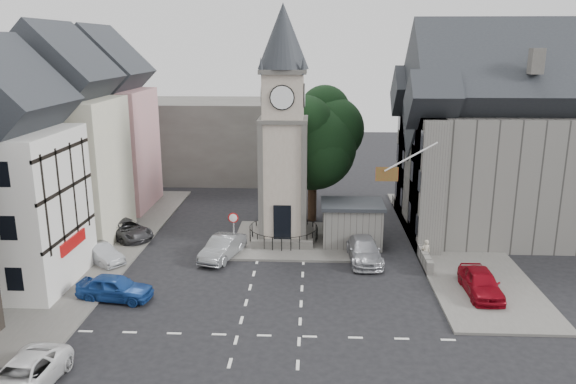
{
  "coord_description": "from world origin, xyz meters",
  "views": [
    {
      "loc": [
        2.1,
        -29.84,
        13.64
      ],
      "look_at": [
        0.46,
        5.0,
        4.43
      ],
      "focal_mm": 35.0,
      "sensor_mm": 36.0,
      "label": 1
    }
  ],
  "objects_px": {
    "stone_shelter": "(352,224)",
    "car_west_blue": "(115,288)",
    "clock_tower": "(283,128)",
    "car_east_red": "(481,283)",
    "pedestrian": "(425,252)"
  },
  "relations": [
    {
      "from": "stone_shelter",
      "to": "car_west_blue",
      "type": "height_order",
      "value": "stone_shelter"
    },
    {
      "from": "clock_tower",
      "to": "stone_shelter",
      "type": "xyz_separation_m",
      "value": [
        4.8,
        -0.49,
        -6.57
      ]
    },
    {
      "from": "clock_tower",
      "to": "car_east_red",
      "type": "height_order",
      "value": "clock_tower"
    },
    {
      "from": "car_east_red",
      "to": "pedestrian",
      "type": "relative_size",
      "value": 2.71
    },
    {
      "from": "clock_tower",
      "to": "car_east_red",
      "type": "relative_size",
      "value": 3.69
    },
    {
      "from": "clock_tower",
      "to": "stone_shelter",
      "type": "bearing_deg",
      "value": -5.84
    },
    {
      "from": "stone_shelter",
      "to": "clock_tower",
      "type": "bearing_deg",
      "value": 174.16
    },
    {
      "from": "clock_tower",
      "to": "pedestrian",
      "type": "relative_size",
      "value": 9.98
    },
    {
      "from": "car_west_blue",
      "to": "pedestrian",
      "type": "height_order",
      "value": "pedestrian"
    },
    {
      "from": "stone_shelter",
      "to": "car_east_red",
      "type": "xyz_separation_m",
      "value": [
        6.7,
        -7.89,
        -0.8
      ]
    },
    {
      "from": "clock_tower",
      "to": "pedestrian",
      "type": "bearing_deg",
      "value": -22.67
    },
    {
      "from": "stone_shelter",
      "to": "car_east_red",
      "type": "bearing_deg",
      "value": -49.65
    },
    {
      "from": "car_west_blue",
      "to": "car_east_red",
      "type": "xyz_separation_m",
      "value": [
        20.23,
        1.52,
        0.04
      ]
    },
    {
      "from": "pedestrian",
      "to": "stone_shelter",
      "type": "bearing_deg",
      "value": -46.76
    },
    {
      "from": "stone_shelter",
      "to": "car_west_blue",
      "type": "xyz_separation_m",
      "value": [
        -13.53,
        -9.41,
        -0.84
      ]
    }
  ]
}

